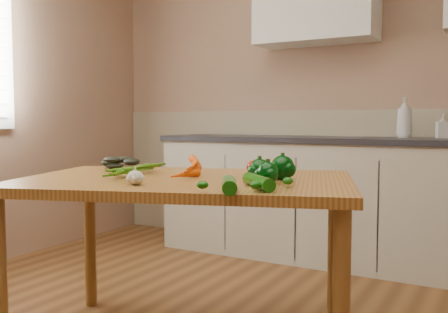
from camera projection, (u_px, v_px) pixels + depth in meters
room at (150, 59)px, 1.86m from camera, size 4.04×5.04×2.64m
counter_run at (349, 199)px, 3.57m from camera, size 2.84×0.64×1.14m
table at (186, 197)px, 2.20m from camera, size 1.65×1.33×0.77m
soap_bottle_a at (404, 118)px, 3.42m from camera, size 0.13×0.14×0.28m
soap_bottle_b at (443, 126)px, 3.32m from camera, size 0.10×0.10×0.17m
carrot_bunch at (174, 168)px, 2.26m from camera, size 0.32×0.28×0.07m
leafy_greens at (116, 160)px, 2.53m from camera, size 0.20×0.18×0.10m
garlic_bulb at (135, 178)px, 1.94m from camera, size 0.07×0.07×0.06m
pepper_a at (260, 169)px, 2.11m from camera, size 0.09×0.09×0.09m
pepper_b at (283, 168)px, 2.11m from camera, size 0.10×0.10×0.10m
pepper_c at (268, 173)px, 1.98m from camera, size 0.09×0.09×0.09m
tomato_a at (254, 167)px, 2.35m from camera, size 0.07×0.07×0.07m
tomato_b at (260, 168)px, 2.32m from camera, size 0.07×0.07×0.07m
tomato_c at (272, 170)px, 2.25m from camera, size 0.07×0.07×0.06m
zucchini_a at (258, 182)px, 1.84m from camera, size 0.20×0.20×0.05m
zucchini_b at (229, 185)px, 1.74m from camera, size 0.14×0.19×0.05m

